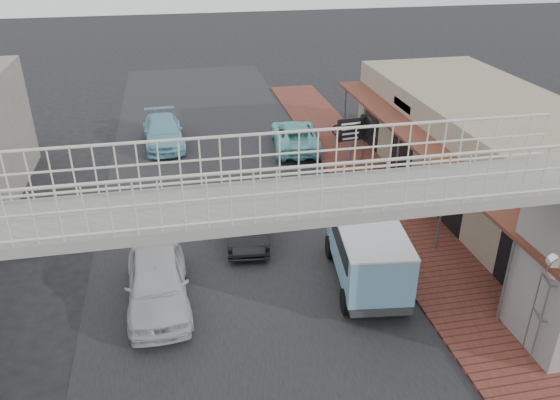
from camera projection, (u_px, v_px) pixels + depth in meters
name	position (u px, v px, depth m)	size (l,w,h in m)	color
ground	(247.00, 290.00, 17.31)	(120.00, 120.00, 0.00)	black
road_strip	(247.00, 290.00, 17.30)	(10.00, 60.00, 0.01)	black
sidewalk	(403.00, 223.00, 21.05)	(3.00, 40.00, 0.10)	brown
shophouse_row	(503.00, 158.00, 21.81)	(7.20, 18.00, 4.00)	gray
footbridge	(269.00, 280.00, 12.37)	(16.40, 2.40, 6.34)	gray
white_hatchback	(157.00, 281.00, 16.41)	(1.83, 4.55, 1.55)	silver
dark_sedan	(247.00, 220.00, 19.99)	(1.43, 4.09, 1.35)	black
angkot_curb	(295.00, 136.00, 27.92)	(2.22, 4.82, 1.34)	#7CD8D8
angkot_far	(163.00, 132.00, 28.37)	(1.95, 4.80, 1.39)	#78BBD1
angkot_van	(368.00, 247.00, 17.03)	(2.50, 4.61, 2.16)	black
motorcycle_near	(368.00, 178.00, 23.58)	(0.59, 1.68, 0.88)	black
motorcycle_far	(347.00, 128.00, 29.20)	(0.46, 1.64, 0.99)	black
street_clock	(560.00, 272.00, 13.39)	(0.82, 0.76, 3.19)	#59595B
arrow_sign	(369.00, 128.00, 22.77)	(1.94, 1.25, 3.27)	#59595B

